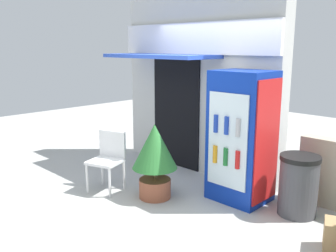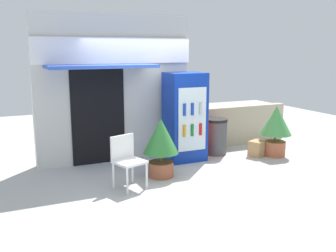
{
  "view_description": "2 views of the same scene",
  "coord_description": "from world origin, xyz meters",
  "px_view_note": "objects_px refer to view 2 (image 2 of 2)",
  "views": [
    {
      "loc": [
        3.52,
        -3.37,
        2.14
      ],
      "look_at": [
        -0.07,
        0.25,
        1.03
      ],
      "focal_mm": 39.45,
      "sensor_mm": 36.0,
      "label": 1
    },
    {
      "loc": [
        -2.76,
        -6.11,
        2.3
      ],
      "look_at": [
        0.14,
        0.34,
        0.87
      ],
      "focal_mm": 40.94,
      "sensor_mm": 36.0,
      "label": 2
    }
  ],
  "objects_px": {
    "drink_cooler": "(185,117)",
    "cardboard_box": "(257,148)",
    "trash_bin": "(216,136)",
    "plastic_chair": "(127,157)",
    "potted_plant_near_shop": "(161,142)",
    "potted_plant_curbside": "(276,126)"
  },
  "relations": [
    {
      "from": "drink_cooler",
      "to": "plastic_chair",
      "type": "relative_size",
      "value": 2.07
    },
    {
      "from": "plastic_chair",
      "to": "trash_bin",
      "type": "distance_m",
      "value": 2.72
    },
    {
      "from": "trash_bin",
      "to": "potted_plant_near_shop",
      "type": "bearing_deg",
      "value": -151.83
    },
    {
      "from": "potted_plant_near_shop",
      "to": "cardboard_box",
      "type": "height_order",
      "value": "potted_plant_near_shop"
    },
    {
      "from": "drink_cooler",
      "to": "potted_plant_curbside",
      "type": "bearing_deg",
      "value": -16.24
    },
    {
      "from": "plastic_chair",
      "to": "drink_cooler",
      "type": "bearing_deg",
      "value": 33.44
    },
    {
      "from": "potted_plant_near_shop",
      "to": "cardboard_box",
      "type": "distance_m",
      "value": 2.53
    },
    {
      "from": "potted_plant_near_shop",
      "to": "cardboard_box",
      "type": "bearing_deg",
      "value": 9.06
    },
    {
      "from": "drink_cooler",
      "to": "cardboard_box",
      "type": "relative_size",
      "value": 5.31
    },
    {
      "from": "drink_cooler",
      "to": "trash_bin",
      "type": "relative_size",
      "value": 2.3
    },
    {
      "from": "drink_cooler",
      "to": "trash_bin",
      "type": "bearing_deg",
      "value": 7.15
    },
    {
      "from": "potted_plant_near_shop",
      "to": "trash_bin",
      "type": "distance_m",
      "value": 1.95
    },
    {
      "from": "cardboard_box",
      "to": "potted_plant_near_shop",
      "type": "bearing_deg",
      "value": -170.94
    },
    {
      "from": "trash_bin",
      "to": "cardboard_box",
      "type": "bearing_deg",
      "value": -35.17
    },
    {
      "from": "potted_plant_curbside",
      "to": "drink_cooler",
      "type": "bearing_deg",
      "value": 163.76
    },
    {
      "from": "plastic_chair",
      "to": "potted_plant_near_shop",
      "type": "height_order",
      "value": "potted_plant_near_shop"
    },
    {
      "from": "potted_plant_near_shop",
      "to": "potted_plant_curbside",
      "type": "relative_size",
      "value": 0.98
    },
    {
      "from": "trash_bin",
      "to": "cardboard_box",
      "type": "height_order",
      "value": "trash_bin"
    },
    {
      "from": "drink_cooler",
      "to": "cardboard_box",
      "type": "height_order",
      "value": "drink_cooler"
    },
    {
      "from": "plastic_chair",
      "to": "potted_plant_curbside",
      "type": "distance_m",
      "value": 3.59
    },
    {
      "from": "potted_plant_near_shop",
      "to": "potted_plant_curbside",
      "type": "distance_m",
      "value": 2.82
    },
    {
      "from": "drink_cooler",
      "to": "potted_plant_near_shop",
      "type": "height_order",
      "value": "drink_cooler"
    }
  ]
}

